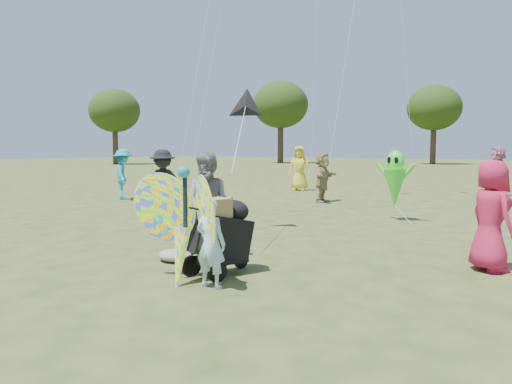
% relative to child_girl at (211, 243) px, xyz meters
% --- Properties ---
extents(ground, '(160.00, 160.00, 0.00)m').
position_rel_child_girl_xyz_m(ground, '(-0.26, 0.04, -0.57)').
color(ground, '#51592B').
rests_on(ground, ground).
extents(child_girl, '(0.46, 0.34, 1.15)m').
position_rel_child_girl_xyz_m(child_girl, '(0.00, 0.00, 0.00)').
color(child_girl, '#ABD1F2').
rests_on(child_girl, ground).
extents(adult_man, '(1.03, 0.94, 1.72)m').
position_rel_child_girl_xyz_m(adult_man, '(-1.31, 1.38, 0.29)').
color(adult_man, gray).
rests_on(adult_man, ground).
extents(grey_bag, '(0.58, 0.47, 0.18)m').
position_rel_child_girl_xyz_m(grey_bag, '(-1.48, 0.75, -0.48)').
color(grey_bag, gray).
rests_on(grey_bag, ground).
extents(crowd_a, '(0.93, 0.91, 1.62)m').
position_rel_child_girl_xyz_m(crowd_a, '(2.61, 3.13, 0.23)').
color(crowd_a, '#BB1D46').
rests_on(crowd_a, ground).
extents(crowd_b, '(1.26, 1.26, 1.75)m').
position_rel_child_girl_xyz_m(crowd_b, '(-5.61, 4.22, 0.30)').
color(crowd_b, black).
rests_on(crowd_b, ground).
extents(crowd_d, '(0.76, 1.60, 1.66)m').
position_rel_child_girl_xyz_m(crowd_d, '(-4.04, 9.81, 0.26)').
color(crowd_d, '#988C5E').
rests_on(crowd_d, ground).
extents(crowd_g, '(1.08, 0.91, 1.89)m').
position_rel_child_girl_xyz_m(crowd_g, '(-7.12, 13.19, 0.37)').
color(crowd_g, yellow).
rests_on(crowd_g, ground).
extents(crowd_i, '(1.29, 1.23, 1.76)m').
position_rel_child_girl_xyz_m(crowd_i, '(-9.99, 6.31, 0.31)').
color(crowd_i, teal).
rests_on(crowd_i, ground).
extents(crowd_j, '(1.04, 1.82, 1.87)m').
position_rel_child_girl_xyz_m(crowd_j, '(0.07, 15.61, 0.36)').
color(crowd_j, '#B56785').
rests_on(crowd_j, ground).
extents(jogging_stroller, '(0.69, 1.12, 1.09)m').
position_rel_child_girl_xyz_m(jogging_stroller, '(-0.35, 0.63, 0.04)').
color(jogging_stroller, black).
rests_on(jogging_stroller, ground).
extents(butterfly_kite, '(1.74, 0.75, 1.76)m').
position_rel_child_girl_xyz_m(butterfly_kite, '(-0.44, -0.06, 0.21)').
color(butterfly_kite, red).
rests_on(butterfly_kite, ground).
extents(delta_kite_rig, '(2.02, 2.64, 1.71)m').
position_rel_child_girl_xyz_m(delta_kite_rig, '(-2.46, 3.77, 2.09)').
color(delta_kite_rig, black).
rests_on(delta_kite_rig, ground).
extents(alien_kite, '(1.12, 0.69, 1.74)m').
position_rel_child_girl_xyz_m(alien_kite, '(-0.46, 7.12, 0.40)').
color(alien_kite, '#3EEC37').
rests_on(alien_kite, ground).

